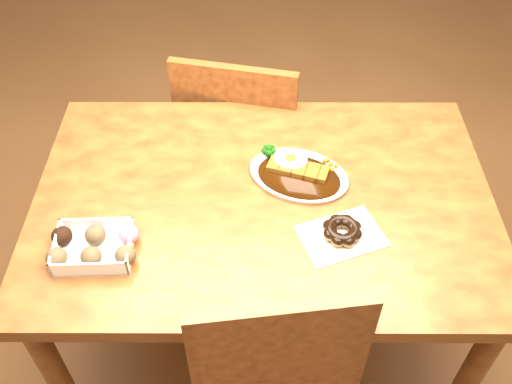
{
  "coord_description": "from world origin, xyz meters",
  "views": [
    {
      "loc": [
        -0.02,
        -1.02,
        1.84
      ],
      "look_at": [
        -0.02,
        -0.04,
        0.81
      ],
      "focal_mm": 40.0,
      "sensor_mm": 36.0,
      "label": 1
    }
  ],
  "objects_px": {
    "table": "(263,221)",
    "pon_de_ring": "(342,231)",
    "katsu_curry_plate": "(298,172)",
    "chair_far": "(244,140)",
    "donut_box": "(93,246)"
  },
  "relations": [
    {
      "from": "katsu_curry_plate",
      "to": "pon_de_ring",
      "type": "relative_size",
      "value": 1.35
    },
    {
      "from": "chair_far",
      "to": "katsu_curry_plate",
      "type": "height_order",
      "value": "chair_far"
    },
    {
      "from": "table",
      "to": "donut_box",
      "type": "xyz_separation_m",
      "value": [
        -0.4,
        -0.19,
        0.12
      ]
    },
    {
      "from": "table",
      "to": "chair_far",
      "type": "relative_size",
      "value": 1.38
    },
    {
      "from": "chair_far",
      "to": "pon_de_ring",
      "type": "bearing_deg",
      "value": 122.73
    },
    {
      "from": "table",
      "to": "donut_box",
      "type": "height_order",
      "value": "donut_box"
    },
    {
      "from": "donut_box",
      "to": "table",
      "type": "bearing_deg",
      "value": 24.77
    },
    {
      "from": "donut_box",
      "to": "chair_far",
      "type": "bearing_deg",
      "value": 64.97
    },
    {
      "from": "table",
      "to": "pon_de_ring",
      "type": "xyz_separation_m",
      "value": [
        0.19,
        -0.13,
        0.12
      ]
    },
    {
      "from": "chair_far",
      "to": "pon_de_ring",
      "type": "height_order",
      "value": "chair_far"
    },
    {
      "from": "chair_far",
      "to": "donut_box",
      "type": "relative_size",
      "value": 4.12
    },
    {
      "from": "katsu_curry_plate",
      "to": "donut_box",
      "type": "bearing_deg",
      "value": -151.93
    },
    {
      "from": "table",
      "to": "pon_de_ring",
      "type": "height_order",
      "value": "pon_de_ring"
    },
    {
      "from": "donut_box",
      "to": "pon_de_ring",
      "type": "bearing_deg",
      "value": 5.08
    },
    {
      "from": "katsu_curry_plate",
      "to": "pon_de_ring",
      "type": "distance_m",
      "value": 0.23
    }
  ]
}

